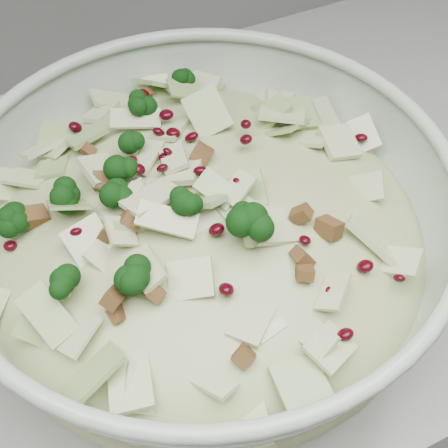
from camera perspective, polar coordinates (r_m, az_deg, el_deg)
name	(u,v)px	position (r m, az deg, el deg)	size (l,w,h in m)	color
counter	(442,290)	(1.18, 19.34, -5.68)	(3.60, 0.60, 0.90)	#A8A9A4
mixing_bowl	(205,240)	(0.51, -1.74, -1.51)	(0.48, 0.48, 0.16)	#ACBDAE
salad	(204,221)	(0.49, -1.81, 0.32)	(0.49, 0.49, 0.16)	#B7BC80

